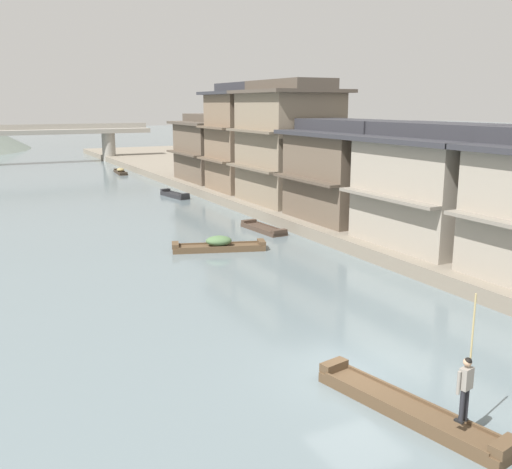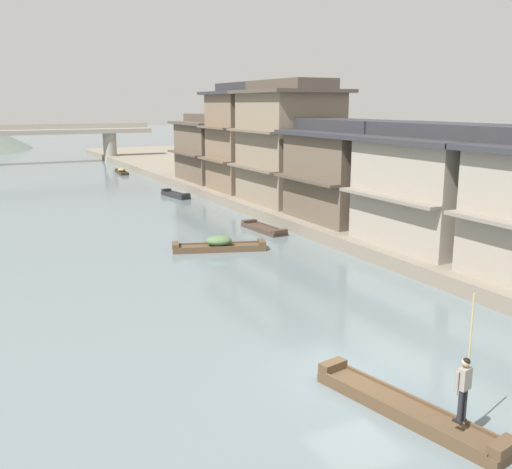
% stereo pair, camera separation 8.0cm
% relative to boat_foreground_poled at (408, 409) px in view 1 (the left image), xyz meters
% --- Properties ---
extents(ground_plane, '(400.00, 400.00, 0.00)m').
position_rel_boat_foreground_poled_xyz_m(ground_plane, '(0.42, 2.58, -0.17)').
color(ground_plane, slate).
extents(riverbank_right, '(18.00, 110.00, 0.70)m').
position_rel_boat_foreground_poled_xyz_m(riverbank_right, '(17.25, 32.58, 0.18)').
color(riverbank_right, slate).
rests_on(riverbank_right, ground).
extents(boat_foreground_poled, '(2.02, 5.62, 0.53)m').
position_rel_boat_foreground_poled_xyz_m(boat_foreground_poled, '(0.00, 0.00, 0.00)').
color(boat_foreground_poled, brown).
rests_on(boat_foreground_poled, ground).
extents(boatman_person, '(0.55, 0.32, 3.04)m').
position_rel_boat_foreground_poled_xyz_m(boatman_person, '(0.33, -1.50, 1.37)').
color(boatman_person, black).
rests_on(boatman_person, boat_foreground_poled).
extents(boat_moored_nearest, '(1.25, 4.45, 0.65)m').
position_rel_boat_foreground_poled_xyz_m(boat_moored_nearest, '(6.58, 56.35, 0.05)').
color(boat_moored_nearest, '#33281E').
rests_on(boat_moored_nearest, ground).
extents(boat_moored_second, '(1.46, 3.87, 0.52)m').
position_rel_boat_foreground_poled_xyz_m(boat_moored_second, '(6.44, 36.97, 0.00)').
color(boat_moored_second, '#232326').
rests_on(boat_moored_second, ground).
extents(boat_moored_third, '(1.39, 4.00, 0.41)m').
position_rel_boat_foreground_poled_xyz_m(boat_moored_third, '(6.92, 21.42, -0.03)').
color(boat_moored_third, '#423328').
rests_on(boat_moored_third, ground).
extents(boat_moored_far, '(5.09, 2.62, 0.81)m').
position_rel_boat_foreground_poled_xyz_m(boat_moored_far, '(2.48, 18.07, 0.11)').
color(boat_moored_far, brown).
rests_on(boat_moored_far, ground).
extents(house_waterfront_second, '(7.09, 7.78, 6.14)m').
position_rel_boat_foreground_poled_xyz_m(house_waterfront_second, '(12.07, 12.02, 3.52)').
color(house_waterfront_second, gray).
rests_on(house_waterfront_second, riverbank_right).
extents(house_waterfront_tall, '(6.62, 7.46, 6.14)m').
position_rel_boat_foreground_poled_xyz_m(house_waterfront_tall, '(11.84, 19.66, 3.53)').
color(house_waterfront_tall, brown).
rests_on(house_waterfront_tall, riverbank_right).
extents(house_waterfront_narrow, '(6.57, 7.82, 8.74)m').
position_rel_boat_foreground_poled_xyz_m(house_waterfront_narrow, '(11.81, 27.00, 4.82)').
color(house_waterfront_narrow, '#7F705B').
rests_on(house_waterfront_narrow, riverbank_right).
extents(house_waterfront_far, '(7.10, 6.36, 8.74)m').
position_rel_boat_foreground_poled_xyz_m(house_waterfront_far, '(12.08, 33.99, 4.83)').
color(house_waterfront_far, '#75604C').
rests_on(house_waterfront_far, riverbank_right).
extents(house_waterfront_end, '(7.09, 8.32, 6.14)m').
position_rel_boat_foreground_poled_xyz_m(house_waterfront_end, '(12.08, 41.21, 3.52)').
color(house_waterfront_end, brown).
rests_on(house_waterfront_end, riverbank_right).
extents(stone_bridge, '(28.33, 2.40, 5.14)m').
position_rel_boat_foreground_poled_xyz_m(stone_bridge, '(0.42, 72.16, 3.25)').
color(stone_bridge, gray).
rests_on(stone_bridge, ground).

